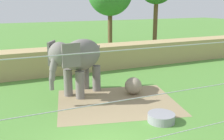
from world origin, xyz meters
TOP-DOWN VIEW (x-y plane):
  - dirt_patch at (2.32, 3.94)m, footprint 6.52×5.70m
  - embankment_wall at (0.00, 10.56)m, footprint 36.00×1.80m
  - elephant at (0.98, 5.72)m, footprint 3.53×2.94m
  - enrichment_ball at (3.60, 4.66)m, footprint 0.89×0.89m
  - cable_fence at (0.00, -2.47)m, footprint 12.70×0.18m
  - water_tub at (3.01, 1.22)m, footprint 1.10×1.10m

SIDE VIEW (x-z plane):
  - dirt_patch at x=2.32m, z-range 0.00..0.01m
  - water_tub at x=3.01m, z-range 0.01..0.36m
  - enrichment_ball at x=3.60m, z-range 0.00..0.89m
  - embankment_wall at x=0.00m, z-range 0.00..1.69m
  - elephant at x=0.98m, z-range 0.48..3.41m
  - cable_fence at x=0.00m, z-range 0.02..3.96m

